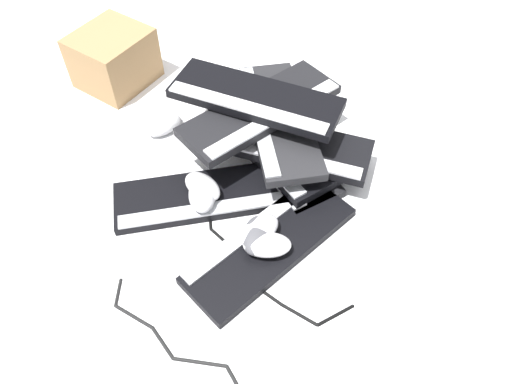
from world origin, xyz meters
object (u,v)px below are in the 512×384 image
at_px(keyboard_3, 270,140).
at_px(keyboard_0, 269,244).
at_px(keyboard_2, 203,197).
at_px(mouse_4, 267,245).
at_px(cardboard_box, 114,58).
at_px(mouse_3, 203,187).
at_px(keyboard_4, 285,144).
at_px(mouse_2, 164,125).
at_px(keyboard_6, 261,110).
at_px(mouse_1, 259,231).
at_px(mouse_0, 203,196).
at_px(keyboard_5, 278,119).
at_px(keyboard_1, 275,150).
at_px(mouse_5, 257,235).
at_px(keyboard_7, 255,98).

bearing_deg(keyboard_3, keyboard_0, -26.54).
height_order(keyboard_2, mouse_4, mouse_4).
bearing_deg(cardboard_box, mouse_3, 6.55).
distance_m(keyboard_0, keyboard_4, 0.28).
xyz_separation_m(keyboard_3, mouse_2, (-0.21, -0.23, -0.02)).
distance_m(keyboard_6, mouse_1, 0.33).
xyz_separation_m(mouse_0, mouse_1, (0.15, 0.08, 0.00)).
xyz_separation_m(keyboard_4, mouse_0, (0.05, -0.25, -0.02)).
relative_size(keyboard_5, mouse_2, 4.22).
bearing_deg(mouse_2, keyboard_4, 114.78).
distance_m(keyboard_2, mouse_0, 0.05).
bearing_deg(keyboard_1, mouse_1, -34.20).
bearing_deg(keyboard_6, keyboard_1, 28.57).
relative_size(keyboard_2, cardboard_box, 2.20).
height_order(keyboard_4, mouse_3, keyboard_4).
distance_m(keyboard_2, keyboard_3, 0.24).
bearing_deg(mouse_2, keyboard_1, 119.16).
height_order(keyboard_4, mouse_0, keyboard_4).
relative_size(keyboard_1, mouse_2, 4.09).
bearing_deg(keyboard_4, mouse_3, -84.89).
height_order(keyboard_4, mouse_5, keyboard_4).
height_order(keyboard_1, keyboard_4, keyboard_4).
bearing_deg(keyboard_0, keyboard_1, 150.63).
bearing_deg(keyboard_2, keyboard_4, 95.39).
distance_m(keyboard_7, mouse_3, 0.26).
bearing_deg(keyboard_1, cardboard_box, -148.92).
bearing_deg(keyboard_2, keyboard_6, 116.41).
bearing_deg(mouse_0, keyboard_0, 48.42).
bearing_deg(mouse_4, keyboard_4, -99.72).
bearing_deg(mouse_5, keyboard_0, 98.59).
distance_m(keyboard_1, keyboard_4, 0.07).
height_order(keyboard_1, mouse_5, mouse_5).
height_order(keyboard_7, mouse_5, keyboard_7).
bearing_deg(keyboard_6, keyboard_2, -63.59).
distance_m(mouse_2, mouse_5, 0.48).
height_order(keyboard_7, mouse_3, keyboard_7).
distance_m(mouse_0, mouse_4, 0.21).
bearing_deg(cardboard_box, keyboard_3, 30.94).
distance_m(keyboard_0, keyboard_1, 0.31).
xyz_separation_m(keyboard_5, keyboard_7, (-0.04, -0.05, 0.06)).
relative_size(keyboard_6, mouse_1, 4.21).
xyz_separation_m(mouse_3, mouse_4, (0.22, 0.07, 0.00)).
bearing_deg(mouse_3, keyboard_3, -89.21).
relative_size(keyboard_3, mouse_5, 4.15).
height_order(keyboard_6, mouse_0, keyboard_6).
distance_m(keyboard_3, mouse_3, 0.24).
bearing_deg(mouse_1, keyboard_1, -146.03).
bearing_deg(cardboard_box, mouse_2, 11.63).
relative_size(keyboard_3, keyboard_7, 1.07).
height_order(keyboard_2, mouse_0, mouse_0).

